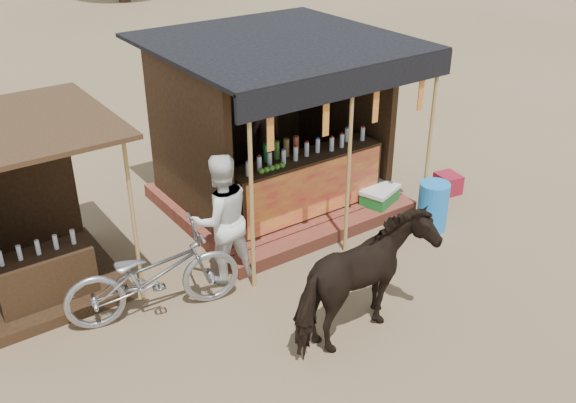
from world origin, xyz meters
The scene contains 9 objects.
ground centered at (0.00, 0.00, 0.00)m, with size 120.00×120.00×0.00m, color #846B4C.
main_stall centered at (1.00, 3.36, 1.03)m, with size 3.60×3.61×2.78m.
secondary_stall centered at (-3.17, 3.24, 0.85)m, with size 2.40×2.40×2.38m.
cow centered at (-0.10, -0.08, 0.78)m, with size 0.84×1.85×1.56m, color black.
motorbike centered at (-1.93, 1.78, 0.58)m, with size 0.77×2.20×1.16m, color #93949B.
bystander centered at (-0.81, 2.00, 0.92)m, with size 0.89×0.69×1.83m, color white.
blue_barrel centered at (2.52, 1.28, 0.39)m, with size 0.47×0.47×0.78m, color blue.
red_crate centered at (3.69, 2.00, 0.17)m, with size 0.36×0.42×0.33m, color maroon.
cooler centered at (2.20, 2.12, 0.23)m, with size 0.75×0.63×0.46m.
Camera 1 is at (-4.36, -4.59, 5.08)m, focal length 40.00 mm.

